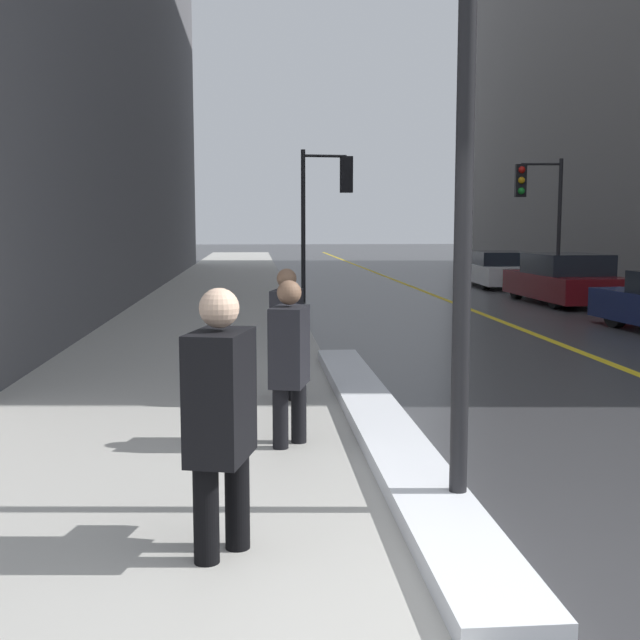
% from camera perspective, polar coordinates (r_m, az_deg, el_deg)
% --- Properties ---
extents(ground_plane, '(160.00, 160.00, 0.00)m').
position_cam_1_polar(ground_plane, '(4.19, 10.68, -21.06)').
color(ground_plane, '#38383A').
extents(sidewalk_slab, '(4.00, 80.00, 0.01)m').
position_cam_1_polar(sidewalk_slab, '(18.70, -7.66, 0.72)').
color(sidewalk_slab, '#B2AFA8').
rests_on(sidewalk_slab, ground).
extents(road_centre_stripe, '(0.16, 80.00, 0.00)m').
position_cam_1_polar(road_centre_stripe, '(19.34, 10.39, 0.85)').
color(road_centre_stripe, gold).
rests_on(road_centre_stripe, ground).
extents(snow_bank_curb, '(0.54, 8.15, 0.15)m').
position_cam_1_polar(snow_bank_curb, '(7.75, 4.28, -7.28)').
color(snow_bank_curb, white).
rests_on(snow_bank_curb, ground).
extents(lamp_post, '(0.28, 0.28, 4.12)m').
position_cam_1_polar(lamp_post, '(5.41, 10.28, 12.70)').
color(lamp_post, black).
rests_on(lamp_post, ground).
extents(traffic_light_near, '(1.31, 0.37, 3.82)m').
position_cam_1_polar(traffic_light_near, '(20.35, 0.69, 9.03)').
color(traffic_light_near, black).
rests_on(traffic_light_near, ground).
extents(traffic_light_far, '(1.31, 0.33, 3.78)m').
position_cam_1_polar(traffic_light_far, '(23.29, 15.08, 8.45)').
color(traffic_light_far, black).
rests_on(traffic_light_far, ground).
extents(pedestrian_with_shoulder_bag, '(0.42, 0.75, 1.60)m').
position_cam_1_polar(pedestrian_with_shoulder_bag, '(4.71, -7.04, -6.38)').
color(pedestrian_with_shoulder_bag, black).
rests_on(pedestrian_with_shoulder_bag, ground).
extents(pedestrian_trailing, '(0.39, 0.53, 1.48)m').
position_cam_1_polar(pedestrian_trailing, '(7.02, -2.19, -2.52)').
color(pedestrian_trailing, black).
rests_on(pedestrian_trailing, ground).
extents(pedestrian_in_glasses, '(0.39, 0.72, 1.49)m').
position_cam_1_polar(pedestrian_in_glasses, '(8.76, -2.35, -0.65)').
color(pedestrian_in_glasses, black).
rests_on(pedestrian_in_glasses, ground).
extents(parked_car_maroon, '(1.83, 4.29, 1.25)m').
position_cam_1_polar(parked_car_maroon, '(21.03, 16.99, 2.74)').
color(parked_car_maroon, '#600F14').
rests_on(parked_car_maroon, ground).
extents(parked_car_white, '(1.97, 4.47, 1.12)m').
position_cam_1_polar(parked_car_white, '(26.41, 12.64, 3.52)').
color(parked_car_white, silver).
rests_on(parked_car_white, ground).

